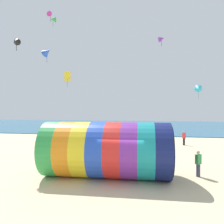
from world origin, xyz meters
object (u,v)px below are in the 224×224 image
Objects in this scene: kite_green_delta at (53,19)px; kite_magenta_delta at (50,15)px; kite_blue_delta at (47,52)px; kite_handler at (198,163)px; kite_purple_delta at (161,39)px; bystander_near_water at (184,138)px; kite_black_delta at (16,41)px; giant_inflatable_tube at (107,150)px; kite_yellow_diamond at (67,77)px; kite_cyan_delta at (198,89)px.

kite_green_delta reaches higher than kite_magenta_delta.
kite_green_delta is 0.72× the size of kite_blue_delta.
kite_handler is 1.48× the size of kite_purple_delta.
kite_black_delta is at bearing -144.61° from bystander_near_water.
kite_handler is at bearing -34.69° from kite_green_delta.
giant_inflatable_tube is at bearing -169.05° from kite_handler.
kite_green_delta is (-8.37, 10.66, 12.70)m from giant_inflatable_tube.
bystander_near_water is at bearing 63.52° from giant_inflatable_tube.
kite_green_delta is 1.16× the size of kite_magenta_delta.
kite_green_delta is at bearing 94.02° from kite_black_delta.
bystander_near_water is at bearing 18.57° from kite_blue_delta.
kite_purple_delta is at bearing 68.51° from giant_inflatable_tube.
kite_purple_delta is 0.68× the size of kite_blue_delta.
kite_yellow_diamond is (-10.68, 5.82, 6.42)m from kite_handler.
kite_magenta_delta is 19.24m from bystander_near_water.
kite_cyan_delta is at bearing 56.17° from bystander_near_water.
kite_magenta_delta is at bearing -167.48° from kite_purple_delta.
kite_yellow_diamond is (-5.18, 6.89, 5.55)m from giant_inflatable_tube.
kite_purple_delta is at bearing 15.96° from kite_yellow_diamond.
giant_inflatable_tube is at bearing -45.33° from kite_magenta_delta.
kite_yellow_diamond is at bearing 151.40° from kite_handler.
kite_black_delta is 19.51m from bystander_near_water.
bystander_near_water is at bearing 27.50° from kite_yellow_diamond.
giant_inflatable_tube is 5.67m from kite_handler.
kite_blue_delta is at bearing 155.36° from kite_yellow_diamond.
kite_handler is 17.70m from kite_blue_delta.
kite_blue_delta is at bearing 134.12° from giant_inflatable_tube.
kite_magenta_delta is (-15.65, -9.21, 6.58)m from kite_cyan_delta.
kite_magenta_delta is (-12.47, 5.99, 12.49)m from kite_handler.
kite_blue_delta is (-0.90, 1.07, -3.30)m from kite_magenta_delta.
kite_cyan_delta reaches higher than kite_handler.
kite_magenta_delta is at bearing 78.83° from kite_black_delta.
kite_green_delta is 9.27m from kite_black_delta.
kite_purple_delta is (-1.78, 8.37, 10.33)m from kite_handler.
kite_blue_delta reaches higher than kite_cyan_delta.
kite_yellow_diamond is at bearing -164.04° from kite_purple_delta.
giant_inflatable_tube is at bearing -45.88° from kite_blue_delta.
kite_magenta_delta is 0.60× the size of bystander_near_water.
kite_blue_delta is at bearing 90.68° from kite_black_delta.
kite_cyan_delta reaches higher than bystander_near_water.
kite_yellow_diamond is (2.70, -1.24, -2.78)m from kite_blue_delta.
kite_green_delta is at bearing 174.18° from kite_purple_delta.
kite_purple_delta is at bearing 6.43° from kite_blue_delta.
kite_purple_delta reaches higher than kite_cyan_delta.
kite_magenta_delta is (1.39, -3.61, -1.08)m from kite_green_delta.
kite_blue_delta is 4.07m from kite_yellow_diamond.
kite_handler is 21.64m from kite_green_delta.
kite_blue_delta reaches higher than bystander_near_water.
kite_green_delta is at bearing 128.12° from giant_inflatable_tube.
kite_black_delta is 0.64× the size of kite_blue_delta.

